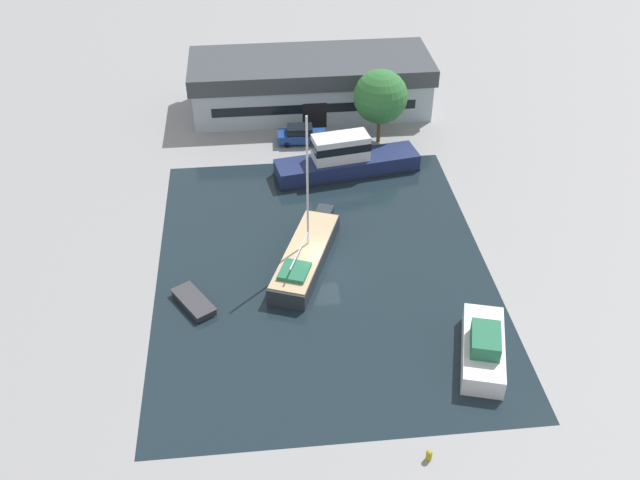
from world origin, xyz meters
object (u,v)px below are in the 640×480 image
at_px(motor_cruiser, 345,160).
at_px(cabin_boat, 483,348).
at_px(small_dinghy, 194,302).
at_px(warehouse_building, 311,83).
at_px(parked_car, 301,135).
at_px(quay_tree_near_building, 381,97).
at_px(sailboat_moored, 306,255).

height_order(motor_cruiser, cabin_boat, motor_cruiser).
bearing_deg(small_dinghy, warehouse_building, 37.76).
height_order(warehouse_building, parked_car, warehouse_building).
relative_size(warehouse_building, quay_tree_near_building, 3.37).
xyz_separation_m(warehouse_building, small_dinghy, (-11.14, -30.00, -2.50)).
bearing_deg(small_dinghy, parked_car, 35.27).
height_order(small_dinghy, cabin_boat, cabin_boat).
relative_size(warehouse_building, sailboat_moored, 2.03).
bearing_deg(quay_tree_near_building, motor_cruiser, -126.40).
bearing_deg(warehouse_building, cabin_boat, -77.97).
relative_size(parked_car, small_dinghy, 1.13).
xyz_separation_m(small_dinghy, cabin_boat, (18.93, -7.13, 0.66)).
xyz_separation_m(parked_car, cabin_boat, (9.41, -29.73, 0.07)).
height_order(warehouse_building, sailboat_moored, sailboat_moored).
bearing_deg(sailboat_moored, motor_cruiser, 90.70).
bearing_deg(quay_tree_near_building, warehouse_building, 126.62).
height_order(parked_car, motor_cruiser, motor_cruiser).
distance_m(quay_tree_near_building, parked_car, 8.46).
relative_size(parked_car, motor_cruiser, 0.35).
bearing_deg(parked_car, sailboat_moored, -0.85).
xyz_separation_m(parked_car, motor_cruiser, (3.50, -5.94, 0.50)).
bearing_deg(parked_car, small_dinghy, -20.18).
bearing_deg(motor_cruiser, cabin_boat, -175.69).
bearing_deg(quay_tree_near_building, sailboat_moored, -115.54).
relative_size(warehouse_building, cabin_boat, 3.33).
relative_size(quay_tree_near_building, cabin_boat, 0.99).
xyz_separation_m(warehouse_building, motor_cruiser, (1.88, -13.35, -1.41)).
distance_m(parked_car, sailboat_moored, 18.65).
xyz_separation_m(warehouse_building, quay_tree_near_building, (5.89, -7.92, 1.98)).
distance_m(parked_car, cabin_boat, 31.18).
distance_m(small_dinghy, cabin_boat, 20.24).
height_order(parked_car, cabin_boat, cabin_boat).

